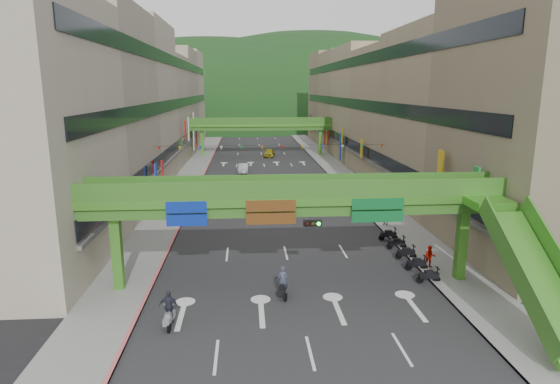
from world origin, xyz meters
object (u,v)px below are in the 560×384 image
Objects in this scene: car_silver at (243,168)px; overpass_near at (310,209)px; car_yellow at (269,153)px; scooter_rider_mid at (254,181)px; scooter_rider_near at (283,283)px; pedestrian_red at (430,259)px.

overpass_near is at bearing -81.99° from car_silver.
car_yellow is at bearing 89.58° from overpass_near.
overpass_near is 42.16m from car_silver.
scooter_rider_mid is 28.65m from car_yellow.
scooter_rider_mid is at bearing 92.19° from scooter_rider_near.
scooter_rider_mid reaches higher than scooter_rider_near.
overpass_near is 14.02× the size of scooter_rider_near.
pedestrian_red reaches higher than car_yellow.
overpass_near reaches higher than pedestrian_red.
overpass_near is at bearing -153.36° from pedestrian_red.
overpass_near is 17.99× the size of pedestrian_red.
scooter_rider_mid is at bearing -87.76° from car_yellow.
pedestrian_red is (11.83, -27.25, -0.29)m from scooter_rider_mid.
car_yellow is (2.20, 59.49, -0.17)m from scooter_rider_near.
car_yellow is at bearing 87.88° from scooter_rider_near.
scooter_rider_mid is at bearing 95.67° from overpass_near.
scooter_rider_mid is (-1.19, 31.05, 0.14)m from scooter_rider_near.
car_yellow is at bearing 76.15° from car_silver.
scooter_rider_near is 1.28× the size of pedestrian_red.
scooter_rider_near is 0.97× the size of scooter_rider_mid.
scooter_rider_mid reaches higher than car_silver.
overpass_near is 10.25m from pedestrian_red.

